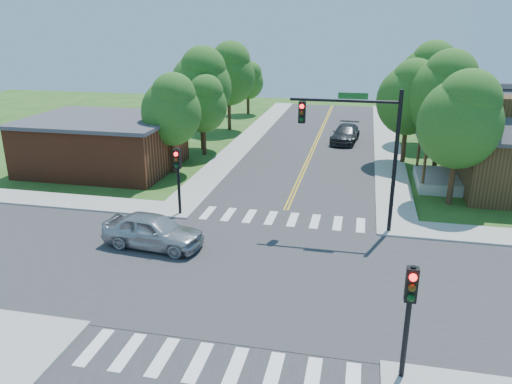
% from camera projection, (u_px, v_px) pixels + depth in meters
% --- Properties ---
extents(ground, '(100.00, 100.00, 0.00)m').
position_uv_depth(ground, '(258.00, 273.00, 21.32)').
color(ground, '#284F18').
rests_on(ground, ground).
extents(road_ns, '(10.00, 90.00, 0.04)m').
position_uv_depth(road_ns, '(258.00, 273.00, 21.31)').
color(road_ns, '#2D2D30').
rests_on(road_ns, ground).
extents(road_ew, '(90.00, 10.00, 0.04)m').
position_uv_depth(road_ew, '(258.00, 272.00, 21.31)').
color(road_ew, '#2D2D30').
rests_on(road_ew, ground).
extents(intersection_patch, '(10.20, 10.20, 0.06)m').
position_uv_depth(intersection_patch, '(258.00, 273.00, 21.32)').
color(intersection_patch, '#2D2D30').
rests_on(intersection_patch, ground).
extents(sidewalk_nw, '(40.00, 40.00, 0.14)m').
position_uv_depth(sidewalk_nw, '(103.00, 157.00, 39.08)').
color(sidewalk_nw, '#9E9B93').
rests_on(sidewalk_nw, ground).
extents(crosswalk_north, '(8.85, 2.00, 0.01)m').
position_uv_depth(crosswalk_north, '(282.00, 219.00, 27.03)').
color(crosswalk_north, white).
rests_on(crosswalk_north, ground).
extents(crosswalk_south, '(8.85, 2.00, 0.01)m').
position_uv_depth(crosswalk_south, '(217.00, 365.00, 15.58)').
color(crosswalk_south, white).
rests_on(crosswalk_south, ground).
extents(centerline, '(0.30, 90.00, 0.01)m').
position_uv_depth(centerline, '(258.00, 272.00, 21.31)').
color(centerline, gold).
rests_on(centerline, ground).
extents(signal_mast_ne, '(5.30, 0.42, 7.20)m').
position_uv_depth(signal_mast_ne, '(361.00, 138.00, 24.11)').
color(signal_mast_ne, black).
rests_on(signal_mast_ne, ground).
extents(signal_pole_se, '(0.34, 0.42, 3.80)m').
position_uv_depth(signal_pole_se, '(410.00, 303.00, 14.13)').
color(signal_pole_se, black).
rests_on(signal_pole_se, ground).
extents(signal_pole_nw, '(0.34, 0.42, 3.80)m').
position_uv_depth(signal_pole_nw, '(178.00, 169.00, 26.73)').
color(signal_pole_nw, black).
rests_on(signal_pole_nw, ground).
extents(building_nw, '(10.40, 8.40, 3.73)m').
position_uv_depth(building_nw, '(103.00, 143.00, 35.75)').
color(building_nw, brown).
rests_on(building_nw, ground).
extents(tree_e_a, '(4.60, 4.37, 7.83)m').
position_uv_depth(tree_e_a, '(462.00, 118.00, 27.56)').
color(tree_e_a, '#382314').
rests_on(tree_e_a, ground).
extents(tree_e_b, '(4.99, 4.74, 8.48)m').
position_uv_depth(tree_e_b, '(445.00, 92.00, 34.23)').
color(tree_e_b, '#382314').
rests_on(tree_e_b, ground).
extents(tree_e_c, '(5.14, 4.89, 8.74)m').
position_uv_depth(tree_e_c, '(430.00, 77.00, 41.61)').
color(tree_e_c, '#382314').
rests_on(tree_e_c, ground).
extents(tree_e_d, '(4.24, 4.02, 7.20)m').
position_uv_depth(tree_e_d, '(420.00, 78.00, 49.83)').
color(tree_e_d, '#382314').
rests_on(tree_e_d, ground).
extents(tree_w_a, '(4.12, 3.91, 7.00)m').
position_uv_depth(tree_w_a, '(172.00, 108.00, 33.85)').
color(tree_w_a, '#382314').
rests_on(tree_w_a, ground).
extents(tree_w_b, '(4.94, 4.69, 8.40)m').
position_uv_depth(tree_w_b, '(201.00, 83.00, 39.88)').
color(tree_w_b, '#382314').
rests_on(tree_w_b, ground).
extents(tree_w_c, '(4.99, 4.74, 8.48)m').
position_uv_depth(tree_w_c, '(229.00, 72.00, 47.22)').
color(tree_w_c, '#382314').
rests_on(tree_w_c, ground).
extents(tree_w_d, '(3.49, 3.32, 5.94)m').
position_uv_depth(tree_w_d, '(249.00, 80.00, 56.08)').
color(tree_w_d, '#382314').
rests_on(tree_w_d, ground).
extents(tree_house, '(4.56, 4.33, 7.75)m').
position_uv_depth(tree_house, '(410.00, 96.00, 35.93)').
color(tree_house, '#382314').
rests_on(tree_house, ground).
extents(tree_bldg, '(3.77, 3.58, 6.40)m').
position_uv_depth(tree_bldg, '(204.00, 102.00, 38.71)').
color(tree_bldg, '#382314').
rests_on(tree_bldg, ground).
extents(car_silver, '(3.01, 5.26, 1.64)m').
position_uv_depth(car_silver, '(153.00, 231.00, 23.47)').
color(car_silver, '#ADAFB4').
rests_on(car_silver, ground).
extents(car_dgrey, '(3.17, 5.58, 1.49)m').
position_uv_depth(car_dgrey, '(345.00, 134.00, 43.79)').
color(car_dgrey, '#27292B').
rests_on(car_dgrey, ground).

